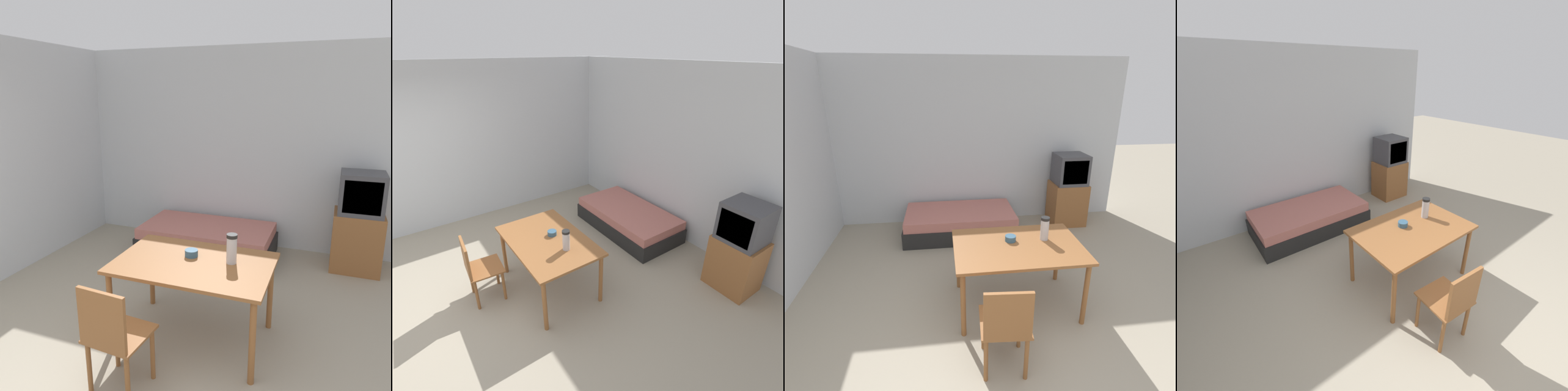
{
  "view_description": "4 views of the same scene",
  "coord_description": "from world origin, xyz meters",
  "views": [
    {
      "loc": [
        1.35,
        -1.49,
        2.09
      ],
      "look_at": [
        0.04,
        2.02,
        1.08
      ],
      "focal_mm": 35.0,
      "sensor_mm": 36.0,
      "label": 1
    },
    {
      "loc": [
        3.16,
        -0.12,
        2.85
      ],
      "look_at": [
        -0.03,
        2.1,
        0.96
      ],
      "focal_mm": 28.0,
      "sensor_mm": 36.0,
      "label": 2
    },
    {
      "loc": [
        -0.42,
        -1.42,
        2.26
      ],
      "look_at": [
        -0.01,
        1.83,
        1.07
      ],
      "focal_mm": 28.0,
      "sensor_mm": 36.0,
      "label": 3
    },
    {
      "loc": [
        -1.59,
        -0.48,
        2.37
      ],
      "look_at": [
        0.28,
        1.97,
        0.87
      ],
      "focal_mm": 24.0,
      "sensor_mm": 36.0,
      "label": 4
    }
  ],
  "objects": [
    {
      "name": "mate_bowl",
      "position": [
        0.25,
        1.35,
        0.75
      ],
      "size": [
        0.11,
        0.11,
        0.06
      ],
      "color": "#335670",
      "rests_on": "dining_table"
    },
    {
      "name": "wooden_chair",
      "position": [
        0.02,
        0.44,
        0.49
      ],
      "size": [
        0.43,
        0.43,
        0.86
      ],
      "color": "brown",
      "rests_on": "ground_plane"
    },
    {
      "name": "tv",
      "position": [
        1.67,
        3.22,
        0.59
      ],
      "size": [
        0.56,
        0.48,
        1.21
      ],
      "color": "brown",
      "rests_on": "ground_plane"
    },
    {
      "name": "ground_plane",
      "position": [
        0.0,
        0.0,
        0.0
      ],
      "size": [
        20.0,
        20.0,
        0.0
      ],
      "primitive_type": "plane",
      "color": "#9E937F"
    },
    {
      "name": "thermos_flask",
      "position": [
        0.61,
        1.35,
        0.86
      ],
      "size": [
        0.09,
        0.09,
        0.25
      ],
      "color": "#B7B7BC",
      "rests_on": "dining_table"
    },
    {
      "name": "daybed",
      "position": [
        -0.17,
        3.04,
        0.19
      ],
      "size": [
        1.74,
        0.94,
        0.39
      ],
      "color": "black",
      "rests_on": "ground_plane"
    },
    {
      "name": "dining_table",
      "position": [
        0.31,
        1.26,
        0.65
      ],
      "size": [
        1.31,
        0.87,
        0.73
      ],
      "color": "brown",
      "rests_on": "ground_plane"
    },
    {
      "name": "wall_back",
      "position": [
        0.0,
        3.62,
        1.35
      ],
      "size": [
        5.28,
        0.06,
        2.7
      ],
      "color": "silver",
      "rests_on": "ground_plane"
    }
  ]
}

